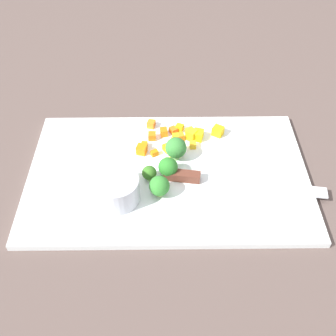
# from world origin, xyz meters

# --- Properties ---
(ground_plane) EXTENTS (4.00, 4.00, 0.00)m
(ground_plane) POSITION_xyz_m (0.00, 0.00, 0.00)
(ground_plane) COLOR #52433D
(cutting_board) EXTENTS (0.51, 0.32, 0.01)m
(cutting_board) POSITION_xyz_m (0.00, 0.00, 0.01)
(cutting_board) COLOR white
(cutting_board) RESTS_ON ground_plane
(prep_bowl) EXTENTS (0.08, 0.08, 0.05)m
(prep_bowl) POSITION_xyz_m (0.09, 0.06, 0.04)
(prep_bowl) COLOR #B4B6C1
(prep_bowl) RESTS_ON cutting_board
(chef_knife) EXTENTS (0.29, 0.06, 0.02)m
(chef_knife) POSITION_xyz_m (-0.09, 0.03, 0.02)
(chef_knife) COLOR silver
(chef_knife) RESTS_ON cutting_board
(carrot_dice_0) EXTENTS (0.02, 0.01, 0.01)m
(carrot_dice_0) POSITION_xyz_m (0.03, -0.04, 0.02)
(carrot_dice_0) COLOR orange
(carrot_dice_0) RESTS_ON cutting_board
(carrot_dice_1) EXTENTS (0.01, 0.01, 0.01)m
(carrot_dice_1) POSITION_xyz_m (0.05, -0.07, 0.02)
(carrot_dice_1) COLOR orange
(carrot_dice_1) RESTS_ON cutting_board
(carrot_dice_2) EXTENTS (0.02, 0.02, 0.01)m
(carrot_dice_2) POSITION_xyz_m (-0.02, -0.09, 0.02)
(carrot_dice_2) COLOR orange
(carrot_dice_2) RESTS_ON cutting_board
(carrot_dice_3) EXTENTS (0.02, 0.02, 0.02)m
(carrot_dice_3) POSITION_xyz_m (0.05, -0.05, 0.02)
(carrot_dice_3) COLOR orange
(carrot_dice_3) RESTS_ON cutting_board
(carrot_dice_4) EXTENTS (0.02, 0.02, 0.01)m
(carrot_dice_4) POSITION_xyz_m (0.01, -0.10, 0.02)
(carrot_dice_4) COLOR orange
(carrot_dice_4) RESTS_ON cutting_board
(carrot_dice_5) EXTENTS (0.02, 0.02, 0.01)m
(carrot_dice_5) POSITION_xyz_m (-0.01, -0.11, 0.02)
(carrot_dice_5) COLOR orange
(carrot_dice_5) RESTS_ON cutting_board
(carrot_dice_6) EXTENTS (0.02, 0.02, 0.01)m
(carrot_dice_6) POSITION_xyz_m (0.03, -0.13, 0.02)
(carrot_dice_6) COLOR orange
(carrot_dice_6) RESTS_ON cutting_board
(carrot_dice_7) EXTENTS (0.01, 0.01, 0.01)m
(carrot_dice_7) POSITION_xyz_m (0.03, -0.09, 0.02)
(carrot_dice_7) COLOR orange
(carrot_dice_7) RESTS_ON cutting_board
(pepper_dice_0) EXTENTS (0.02, 0.02, 0.01)m
(pepper_dice_0) POSITION_xyz_m (-0.00, -0.06, 0.02)
(pepper_dice_0) COLOR yellow
(pepper_dice_0) RESTS_ON cutting_board
(pepper_dice_1) EXTENTS (0.03, 0.03, 0.02)m
(pepper_dice_1) POSITION_xyz_m (-0.05, -0.09, 0.02)
(pepper_dice_1) COLOR yellow
(pepper_dice_1) RESTS_ON cutting_board
(pepper_dice_2) EXTENTS (0.02, 0.02, 0.01)m
(pepper_dice_2) POSITION_xyz_m (-0.01, -0.07, 0.02)
(pepper_dice_2) COLOR yellow
(pepper_dice_2) RESTS_ON cutting_board
(pepper_dice_3) EXTENTS (0.01, 0.01, 0.01)m
(pepper_dice_3) POSITION_xyz_m (-0.05, -0.07, 0.02)
(pepper_dice_3) COLOR yellow
(pepper_dice_3) RESTS_ON cutting_board
(pepper_dice_4) EXTENTS (0.03, 0.03, 0.02)m
(pepper_dice_4) POSITION_xyz_m (-0.10, -0.10, 0.02)
(pepper_dice_4) COLOR yellow
(pepper_dice_4) RESTS_ON cutting_board
(pepper_dice_5) EXTENTS (0.02, 0.03, 0.02)m
(pepper_dice_5) POSITION_xyz_m (-0.06, -0.09, 0.02)
(pepper_dice_5) COLOR yellow
(pepper_dice_5) RESTS_ON cutting_board
(pepper_dice_6) EXTENTS (0.02, 0.02, 0.01)m
(pepper_dice_6) POSITION_xyz_m (-0.01, -0.04, 0.02)
(pepper_dice_6) COLOR yellow
(pepper_dice_6) RESTS_ON cutting_board
(pepper_dice_7) EXTENTS (0.02, 0.02, 0.01)m
(pepper_dice_7) POSITION_xyz_m (-0.02, -0.12, 0.02)
(pepper_dice_7) COLOR yellow
(pepper_dice_7) RESTS_ON cutting_board
(pepper_dice_8) EXTENTS (0.01, 0.01, 0.01)m
(pepper_dice_8) POSITION_xyz_m (-0.02, -0.09, 0.02)
(pepper_dice_8) COLOR yellow
(pepper_dice_8) RESTS_ON cutting_board
(pepper_dice_9) EXTENTS (0.02, 0.02, 0.01)m
(pepper_dice_9) POSITION_xyz_m (-0.05, -0.11, 0.02)
(pepper_dice_9) COLOR yellow
(pepper_dice_9) RESTS_ON cutting_board
(broccoli_floret_0) EXTENTS (0.04, 0.04, 0.04)m
(broccoli_floret_0) POSITION_xyz_m (0.02, 0.05, 0.03)
(broccoli_floret_0) COLOR #98C257
(broccoli_floret_0) RESTS_ON cutting_board
(broccoli_floret_1) EXTENTS (0.04, 0.04, 0.04)m
(broccoli_floret_1) POSITION_xyz_m (0.00, 0.01, 0.03)
(broccoli_floret_1) COLOR #96B35C
(broccoli_floret_1) RESTS_ON cutting_board
(broccoli_floret_2) EXTENTS (0.04, 0.04, 0.05)m
(broccoli_floret_2) POSITION_xyz_m (-0.01, -0.04, 0.04)
(broccoli_floret_2) COLOR #83BC61
(broccoli_floret_2) RESTS_ON cutting_board
(broccoli_floret_3) EXTENTS (0.03, 0.03, 0.03)m
(broccoli_floret_3) POSITION_xyz_m (0.03, 0.02, 0.03)
(broccoli_floret_3) COLOR #85B761
(broccoli_floret_3) RESTS_ON cutting_board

